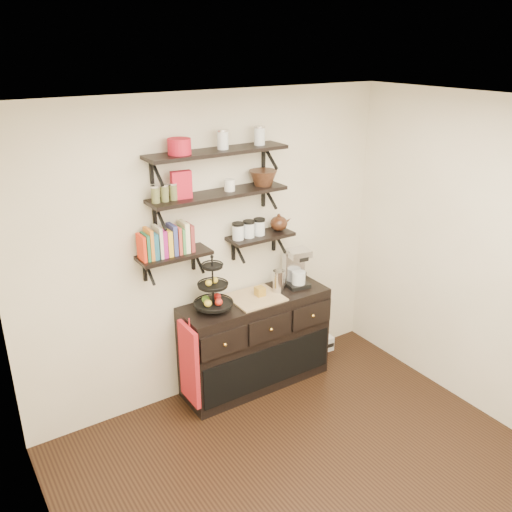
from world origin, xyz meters
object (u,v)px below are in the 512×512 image
object	(u,v)px
coffee_maker	(296,268)
radio	(319,344)
sideboard	(255,341)
fruit_stand	(213,292)

from	to	relation	value
coffee_maker	radio	xyz separation A→B (m)	(0.41, 0.09, -0.99)
coffee_maker	sideboard	bearing A→B (deg)	-169.34
sideboard	coffee_maker	xyz separation A→B (m)	(0.47, 0.03, 0.62)
coffee_maker	radio	world-z (taller)	coffee_maker
sideboard	fruit_stand	distance (m)	0.75
sideboard	radio	world-z (taller)	sideboard
fruit_stand	radio	bearing A→B (deg)	4.91
fruit_stand	coffee_maker	world-z (taller)	fruit_stand
sideboard	radio	xyz separation A→B (m)	(0.88, 0.12, -0.37)
sideboard	coffee_maker	distance (m)	0.78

